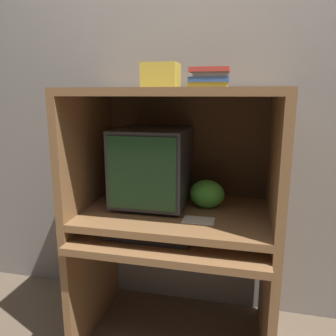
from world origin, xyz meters
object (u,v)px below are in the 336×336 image
object	(u,v)px
crt_monitor	(152,166)
snack_bag	(207,194)
book_stack	(209,78)
storage_box	(161,76)
keyboard	(147,237)
mouse	(200,242)

from	to	relation	value
crt_monitor	snack_bag	xyz separation A→B (m)	(0.29, 0.01, -0.14)
crt_monitor	book_stack	distance (m)	0.54
book_stack	storage_box	bearing A→B (deg)	-174.34
snack_bag	book_stack	xyz separation A→B (m)	(-0.00, -0.01, 0.59)
keyboard	book_stack	distance (m)	0.82
keyboard	storage_box	world-z (taller)	storage_box
snack_bag	book_stack	distance (m)	0.59
crt_monitor	keyboard	xyz separation A→B (m)	(0.04, -0.25, -0.29)
mouse	storage_box	world-z (taller)	storage_box
snack_bag	book_stack	size ratio (longest dim) A/B	0.92
mouse	snack_bag	bearing A→B (deg)	90.39
book_stack	keyboard	bearing A→B (deg)	-134.55
snack_bag	storage_box	xyz separation A→B (m)	(-0.24, -0.03, 0.60)
snack_bag	storage_box	world-z (taller)	storage_box
keyboard	book_stack	xyz separation A→B (m)	(0.25, 0.25, 0.74)
book_stack	storage_box	size ratio (longest dim) A/B	1.14
keyboard	snack_bag	xyz separation A→B (m)	(0.25, 0.26, 0.15)
mouse	snack_bag	distance (m)	0.30
crt_monitor	mouse	world-z (taller)	crt_monitor
snack_bag	storage_box	size ratio (longest dim) A/B	1.05
crt_monitor	storage_box	distance (m)	0.46
snack_bag	crt_monitor	bearing A→B (deg)	-177.21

